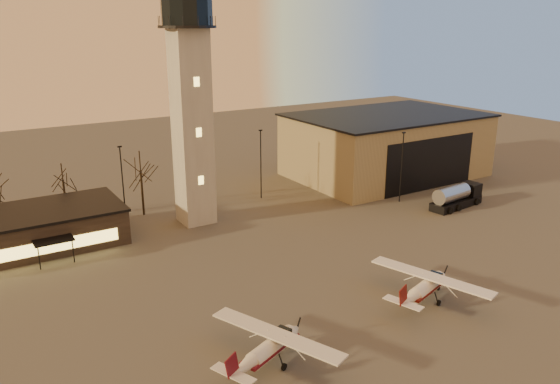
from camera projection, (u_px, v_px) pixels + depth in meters
name	position (u px, v px, depth m)	size (l,w,h in m)	color
ground	(339.00, 325.00, 46.45)	(220.00, 220.00, 0.00)	#423F3D
control_tower	(191.00, 94.00, 65.87)	(6.80, 6.80, 32.60)	#9A9892
hangar	(386.00, 145.00, 90.61)	(30.60, 20.60, 10.30)	#9A8B65
terminal	(6.00, 234.00, 60.59)	(25.40, 12.20, 4.30)	black
light_poles	(195.00, 179.00, 70.19)	(58.50, 12.25, 10.14)	black
tree_row	(66.00, 176.00, 69.46)	(37.20, 9.20, 8.80)	black
cessna_front	(428.00, 288.00, 50.46)	(9.54, 11.77, 3.27)	silver
cessna_rear	(273.00, 348.00, 41.21)	(9.33, 11.29, 3.20)	silver
fuel_truck	(456.00, 198.00, 75.71)	(9.00, 3.65, 3.26)	black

